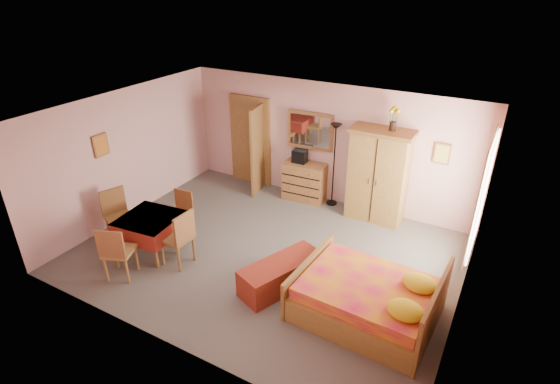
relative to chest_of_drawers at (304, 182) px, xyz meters
The scene contains 23 objects.
floor 2.31m from the chest_of_drawers, 80.73° to the right, with size 6.50×6.50×0.00m, color slate.
ceiling 3.14m from the chest_of_drawers, 80.73° to the right, with size 6.50×6.50×0.00m, color brown.
wall_back 0.98m from the chest_of_drawers, 35.73° to the left, with size 6.50×0.10×2.60m, color #DDA2A0.
wall_front 4.83m from the chest_of_drawers, 85.59° to the right, with size 6.50×0.10×2.60m, color #DDA2A0.
wall_left 3.75m from the chest_of_drawers, 142.20° to the right, with size 0.10×5.00×2.60m, color #DDA2A0.
wall_right 4.34m from the chest_of_drawers, 31.75° to the right, with size 0.10×5.00×2.60m, color #DDA2A0.
doorway 1.66m from the chest_of_drawers, behind, with size 1.06×0.12×2.15m, color #9E6B35.
window 3.86m from the chest_of_drawers, 16.18° to the right, with size 0.08×1.40×1.95m, color white.
picture_left 4.22m from the chest_of_drawers, 135.18° to the right, with size 0.04×0.32×0.42m, color orange.
picture_back 2.95m from the chest_of_drawers, ahead, with size 0.30×0.04×0.40m, color #D8BF59.
chest_of_drawers is the anchor object (origin of this frame).
wall_mirror 1.14m from the chest_of_drawers, 90.00° to the left, with size 1.04×0.05×0.82m, color silver.
stereo 0.59m from the chest_of_drawers, behind, with size 0.30×0.22×0.28m, color black.
floor_lamp 0.80m from the chest_of_drawers, ahead, with size 0.23×0.23×1.83m, color black.
wardrobe 1.71m from the chest_of_drawers, ahead, with size 1.22×0.63×1.92m, color #AE7F3B.
sunflower_vase 2.49m from the chest_of_drawers, ahead, with size 0.19×0.19×0.46m, color yellow.
bed 3.75m from the chest_of_drawers, 49.62° to the right, with size 2.01×1.58×0.93m, color #D91551.
bench 3.09m from the chest_of_drawers, 70.44° to the right, with size 0.52×1.41×0.47m, color maroon.
dining_table 3.51m from the chest_of_drawers, 114.91° to the right, with size 0.98×0.98×0.72m, color maroon.
chair_south 4.21m from the chest_of_drawers, 109.87° to the right, with size 0.45×0.45×0.99m, color #AE7A3B.
chair_north 2.85m from the chest_of_drawers, 120.54° to the right, with size 0.39×0.39×0.86m, color #996334.
chair_west 3.91m from the chest_of_drawers, 125.19° to the right, with size 0.46×0.46×1.01m, color olive.
chair_east 3.33m from the chest_of_drawers, 104.84° to the right, with size 0.47×0.47×1.03m, color olive.
Camera 1 is at (3.41, -5.61, 4.60)m, focal length 28.00 mm.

